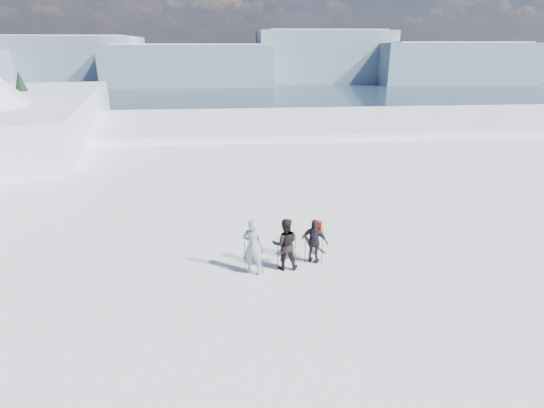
{
  "coord_description": "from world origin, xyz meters",
  "views": [
    {
      "loc": [
        -3.84,
        -11.09,
        7.18
      ],
      "look_at": [
        -2.42,
        3.0,
        1.88
      ],
      "focal_mm": 28.0,
      "sensor_mm": 36.0,
      "label": 1
    }
  ],
  "objects_px": {
    "skier_pack": "(314,241)",
    "skis_loose": "(312,244)",
    "skier_dark": "(285,244)",
    "skier_grey": "(253,247)"
  },
  "relations": [
    {
      "from": "skier_dark",
      "to": "skier_pack",
      "type": "bearing_deg",
      "value": -161.86
    },
    {
      "from": "skier_dark",
      "to": "skier_grey",
      "type": "bearing_deg",
      "value": 13.97
    },
    {
      "from": "skier_pack",
      "to": "skis_loose",
      "type": "distance_m",
      "value": 1.63
    },
    {
      "from": "skier_pack",
      "to": "skis_loose",
      "type": "relative_size",
      "value": 0.95
    },
    {
      "from": "skier_pack",
      "to": "skier_grey",
      "type": "bearing_deg",
      "value": 42.85
    },
    {
      "from": "skier_grey",
      "to": "skis_loose",
      "type": "distance_m",
      "value": 3.21
    },
    {
      "from": "skier_dark",
      "to": "skier_pack",
      "type": "distance_m",
      "value": 1.12
    },
    {
      "from": "skier_pack",
      "to": "skis_loose",
      "type": "xyz_separation_m",
      "value": [
        0.2,
        1.41,
        -0.8
      ]
    },
    {
      "from": "skier_pack",
      "to": "skis_loose",
      "type": "height_order",
      "value": "skier_pack"
    },
    {
      "from": "skier_grey",
      "to": "skier_pack",
      "type": "xyz_separation_m",
      "value": [
        2.16,
        0.54,
        -0.17
      ]
    }
  ]
}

